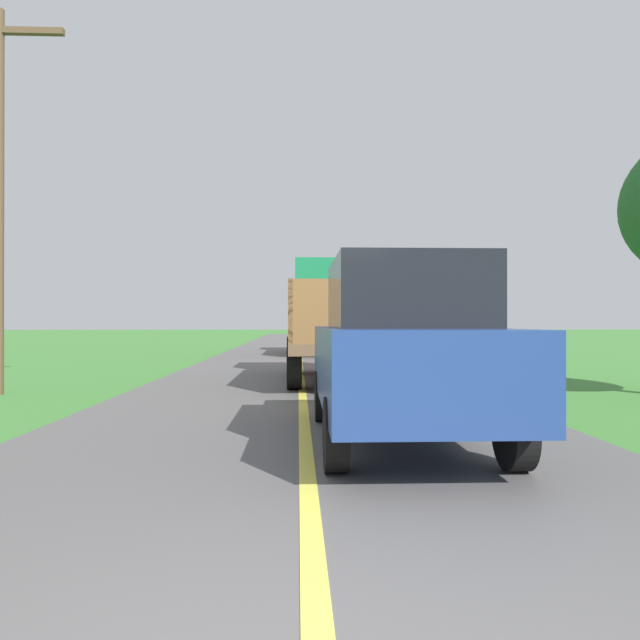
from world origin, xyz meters
TOP-DOWN VIEW (x-y plane):
  - banana_truck_near at (0.93, 11.88)m, footprint 2.38×5.82m
  - banana_truck_far at (0.93, 22.48)m, footprint 2.38×5.81m
  - following_car at (1.01, 4.61)m, footprint 1.74×4.10m

SIDE VIEW (x-z plane):
  - following_car at x=1.01m, z-range 0.11..2.03m
  - banana_truck_far at x=0.93m, z-range 0.06..2.86m
  - banana_truck_near at x=0.93m, z-range 0.09..2.89m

